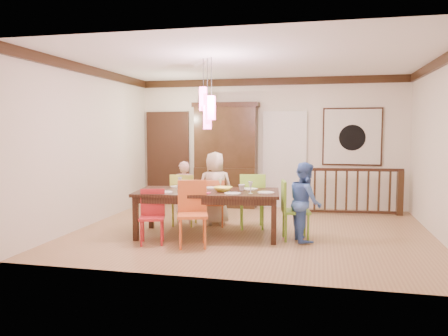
% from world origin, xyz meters
% --- Properties ---
extents(floor, '(6.00, 6.00, 0.00)m').
position_xyz_m(floor, '(0.00, 0.00, 0.00)').
color(floor, '#9E724C').
rests_on(floor, ground).
extents(ceiling, '(6.00, 6.00, 0.00)m').
position_xyz_m(ceiling, '(0.00, 0.00, 2.90)').
color(ceiling, white).
rests_on(ceiling, wall_back).
extents(wall_back, '(6.00, 0.00, 6.00)m').
position_xyz_m(wall_back, '(0.00, 2.50, 1.45)').
color(wall_back, beige).
rests_on(wall_back, floor).
extents(wall_left, '(0.00, 5.00, 5.00)m').
position_xyz_m(wall_left, '(-3.00, 0.00, 1.45)').
color(wall_left, beige).
rests_on(wall_left, floor).
extents(wall_right, '(0.00, 5.00, 5.00)m').
position_xyz_m(wall_right, '(3.00, 0.00, 1.45)').
color(wall_right, beige).
rests_on(wall_right, floor).
extents(crown_molding, '(6.00, 5.00, 0.16)m').
position_xyz_m(crown_molding, '(0.00, 0.00, 2.82)').
color(crown_molding, black).
rests_on(crown_molding, wall_back).
extents(panel_door, '(1.04, 0.07, 2.24)m').
position_xyz_m(panel_door, '(-2.40, 2.45, 1.05)').
color(panel_door, black).
rests_on(panel_door, wall_back).
extents(white_doorway, '(0.97, 0.05, 2.22)m').
position_xyz_m(white_doorway, '(0.35, 2.46, 1.05)').
color(white_doorway, silver).
rests_on(white_doorway, wall_back).
extents(painting, '(1.25, 0.06, 1.25)m').
position_xyz_m(painting, '(1.80, 2.46, 1.60)').
color(painting, black).
rests_on(painting, wall_back).
extents(pendant_cluster, '(0.27, 0.21, 1.14)m').
position_xyz_m(pendant_cluster, '(-0.66, -0.49, 2.11)').
color(pendant_cluster, '#F44994').
rests_on(pendant_cluster, ceiling).
extents(dining_table, '(2.43, 1.31, 0.75)m').
position_xyz_m(dining_table, '(-0.66, -0.49, 0.67)').
color(dining_table, black).
rests_on(dining_table, floor).
extents(chair_far_left, '(0.45, 0.45, 0.95)m').
position_xyz_m(chair_far_left, '(-1.29, 0.22, 0.54)').
color(chair_far_left, '#B8C63F').
rests_on(chair_far_left, floor).
extents(chair_far_mid, '(0.46, 0.46, 0.86)m').
position_xyz_m(chair_far_mid, '(-0.74, 0.26, 0.49)').
color(chair_far_mid, '#D1632F').
rests_on(chair_far_mid, floor).
extents(chair_far_right, '(0.53, 0.53, 0.98)m').
position_xyz_m(chair_far_right, '(-0.04, 0.24, 0.56)').
color(chair_far_right, '#8CD13A').
rests_on(chair_far_right, floor).
extents(chair_near_left, '(0.47, 0.47, 0.83)m').
position_xyz_m(chair_near_left, '(-1.36, -1.17, 0.47)').
color(chair_near_left, red).
rests_on(chair_near_left, floor).
extents(chair_near_mid, '(0.55, 0.55, 0.98)m').
position_xyz_m(chair_near_mid, '(-0.71, -1.19, 0.56)').
color(chair_near_mid, '#D25E29').
rests_on(chair_near_mid, floor).
extents(chair_end_right, '(0.50, 0.50, 0.94)m').
position_xyz_m(chair_end_right, '(0.77, -0.43, 0.54)').
color(chair_end_right, '#6BA22C').
rests_on(chair_end_right, floor).
extents(china_hutch, '(1.49, 0.46, 2.36)m').
position_xyz_m(china_hutch, '(-0.96, 2.30, 1.18)').
color(china_hutch, black).
rests_on(china_hutch, floor).
extents(balustrade, '(2.05, 0.29, 0.96)m').
position_xyz_m(balustrade, '(1.79, 1.95, 0.50)').
color(balustrade, black).
rests_on(balustrade, floor).
extents(person_far_left, '(0.47, 0.35, 1.17)m').
position_xyz_m(person_far_left, '(-1.33, 0.33, 0.59)').
color(person_far_left, beige).
rests_on(person_far_left, floor).
extents(person_far_mid, '(0.78, 0.66, 1.35)m').
position_xyz_m(person_far_mid, '(-0.74, 0.37, 0.67)').
color(person_far_mid, beige).
rests_on(person_far_mid, floor).
extents(person_end_right, '(0.63, 0.72, 1.25)m').
position_xyz_m(person_end_right, '(0.92, -0.47, 0.62)').
color(person_end_right, '#456FC3').
rests_on(person_end_right, floor).
extents(serving_bowl, '(0.31, 0.31, 0.07)m').
position_xyz_m(serving_bowl, '(-0.40, -0.51, 0.79)').
color(serving_bowl, yellow).
rests_on(serving_bowl, dining_table).
extents(small_bowl, '(0.22, 0.22, 0.06)m').
position_xyz_m(small_bowl, '(-0.82, -0.45, 0.78)').
color(small_bowl, white).
rests_on(small_bowl, dining_table).
extents(cup_left, '(0.14, 0.14, 0.10)m').
position_xyz_m(cup_left, '(-1.09, -0.58, 0.80)').
color(cup_left, silver).
rests_on(cup_left, dining_table).
extents(cup_right, '(0.11, 0.11, 0.10)m').
position_xyz_m(cup_right, '(-0.12, -0.33, 0.80)').
color(cup_right, silver).
rests_on(cup_right, dining_table).
extents(plate_far_left, '(0.26, 0.26, 0.01)m').
position_xyz_m(plate_far_left, '(-1.29, -0.14, 0.76)').
color(plate_far_left, white).
rests_on(plate_far_left, dining_table).
extents(plate_far_mid, '(0.26, 0.26, 0.01)m').
position_xyz_m(plate_far_mid, '(-0.68, -0.15, 0.76)').
color(plate_far_mid, white).
rests_on(plate_far_mid, dining_table).
extents(plate_far_right, '(0.26, 0.26, 0.01)m').
position_xyz_m(plate_far_right, '(-0.01, -0.17, 0.76)').
color(plate_far_right, white).
rests_on(plate_far_right, dining_table).
extents(plate_near_left, '(0.26, 0.26, 0.01)m').
position_xyz_m(plate_near_left, '(-1.28, -0.84, 0.76)').
color(plate_near_left, white).
rests_on(plate_near_left, dining_table).
extents(plate_near_mid, '(0.26, 0.26, 0.01)m').
position_xyz_m(plate_near_mid, '(-0.19, -0.74, 0.76)').
color(plate_near_mid, white).
rests_on(plate_near_mid, dining_table).
extents(plate_end_right, '(0.26, 0.26, 0.01)m').
position_xyz_m(plate_end_right, '(0.30, -0.52, 0.76)').
color(plate_end_right, white).
rests_on(plate_end_right, dining_table).
extents(wine_glass_a, '(0.08, 0.08, 0.19)m').
position_xyz_m(wine_glass_a, '(-1.21, -0.28, 0.84)').
color(wine_glass_a, '#590C19').
rests_on(wine_glass_a, dining_table).
extents(wine_glass_b, '(0.08, 0.08, 0.19)m').
position_xyz_m(wine_glass_b, '(-0.49, -0.30, 0.84)').
color(wine_glass_b, silver).
rests_on(wine_glass_b, dining_table).
extents(wine_glass_c, '(0.08, 0.08, 0.19)m').
position_xyz_m(wine_glass_c, '(-0.82, -0.70, 0.84)').
color(wine_glass_c, '#590C19').
rests_on(wine_glass_c, dining_table).
extents(wine_glass_d, '(0.08, 0.08, 0.19)m').
position_xyz_m(wine_glass_d, '(0.08, -0.64, 0.84)').
color(wine_glass_d, silver).
rests_on(wine_glass_d, dining_table).
extents(napkin, '(0.18, 0.14, 0.01)m').
position_xyz_m(napkin, '(-0.64, -0.79, 0.76)').
color(napkin, '#D83359').
rests_on(napkin, dining_table).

